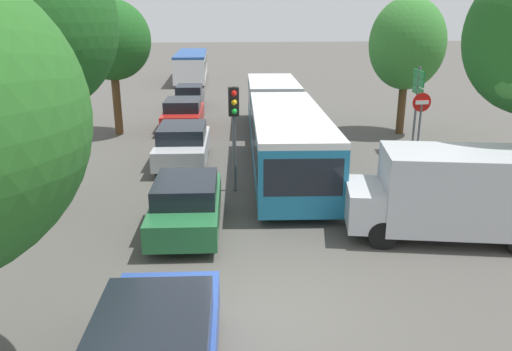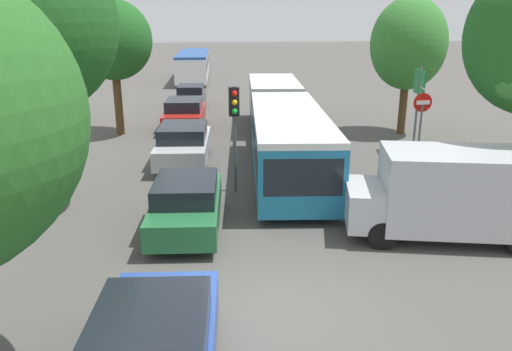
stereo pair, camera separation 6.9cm
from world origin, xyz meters
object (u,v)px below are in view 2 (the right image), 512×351
at_px(tree_left_mid, 31,27).
at_px(tree_left_far, 113,40).
at_px(queued_car_graphite, 191,96).
at_px(direction_sign_post, 419,92).
at_px(traffic_light, 234,116).
at_px(articulated_bus, 281,120).
at_px(white_van, 455,192).
at_px(queued_car_red, 185,114).
at_px(city_bus_rear, 194,64).
at_px(queued_car_green, 187,203).
at_px(queued_car_silver, 184,144).
at_px(no_entry_sign, 421,118).
at_px(tree_right_mid, 409,44).

relative_size(tree_left_mid, tree_left_far, 1.25).
relative_size(queued_car_graphite, direction_sign_post, 1.12).
bearing_deg(traffic_light, articulated_bus, 152.44).
bearing_deg(white_van, queued_car_red, -50.57).
bearing_deg(articulated_bus, traffic_light, -21.09).
bearing_deg(queued_car_red, tree_left_far, 109.37).
xyz_separation_m(queued_car_graphite, tree_left_far, (-3.29, -7.14, 3.72)).
xyz_separation_m(city_bus_rear, queued_car_graphite, (-0.02, -13.57, -0.70)).
distance_m(queued_car_red, queued_car_graphite, 6.29).
bearing_deg(queued_car_green, city_bus_rear, 4.12).
distance_m(articulated_bus, tree_left_mid, 10.36).
bearing_deg(direction_sign_post, city_bus_rear, -62.04).
relative_size(queued_car_silver, no_entry_sign, 1.61).
height_order(queued_car_silver, queued_car_graphite, queued_car_silver).
bearing_deg(tree_left_far, queued_car_graphite, 65.24).
relative_size(queued_car_green, queued_car_silver, 0.93).
xyz_separation_m(queued_car_red, white_van, (7.23, -13.83, 0.47)).
bearing_deg(tree_left_mid, city_bus_rear, 83.02).
bearing_deg(no_entry_sign, tree_right_mid, 164.32).
height_order(queued_car_green, queued_car_silver, queued_car_silver).
relative_size(queued_car_graphite, tree_right_mid, 0.63).
xyz_separation_m(queued_car_red, no_entry_sign, (8.97, -7.67, 1.10)).
bearing_deg(city_bus_rear, traffic_light, -174.80).
xyz_separation_m(city_bus_rear, tree_right_mid, (10.28, -22.04, 2.84)).
distance_m(no_entry_sign, tree_left_far, 14.08).
distance_m(city_bus_rear, tree_right_mid, 24.49).
bearing_deg(direction_sign_post, tree_left_far, -13.55).
bearing_deg(queued_car_red, articulated_bus, -136.49).
bearing_deg(queued_car_silver, no_entry_sign, -95.40).
bearing_deg(queued_car_silver, queued_car_green, -173.79).
xyz_separation_m(direction_sign_post, tree_left_far, (-12.67, 4.99, 1.84)).
distance_m(queued_car_green, queued_car_silver, 6.30).
height_order(direction_sign_post, tree_right_mid, tree_right_mid).
xyz_separation_m(city_bus_rear, direction_sign_post, (9.36, -25.70, 1.17)).
xyz_separation_m(queued_car_silver, direction_sign_post, (9.44, 0.40, 1.79)).
relative_size(city_bus_rear, queued_car_red, 2.51).
bearing_deg(queued_car_silver, queued_car_red, 5.13).
bearing_deg(queued_car_graphite, white_van, -156.98).
bearing_deg(tree_right_mid, queued_car_green, -134.27).
relative_size(queued_car_red, tree_left_mid, 0.58).
height_order(traffic_light, no_entry_sign, traffic_light).
distance_m(city_bus_rear, queued_car_silver, 26.11).
xyz_separation_m(no_entry_sign, tree_right_mid, (1.54, 5.48, 2.36)).
bearing_deg(white_van, tree_left_mid, -4.01).
relative_size(queued_car_silver, tree_left_mid, 0.58).
distance_m(queued_car_silver, traffic_light, 4.18).
bearing_deg(white_van, tree_right_mid, -93.89).
bearing_deg(traffic_light, direction_sign_post, 114.35).
distance_m(queued_car_red, no_entry_sign, 11.86).
xyz_separation_m(articulated_bus, queued_car_red, (-4.14, 4.99, -0.60)).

